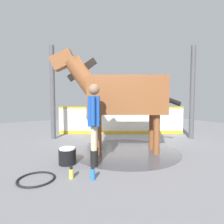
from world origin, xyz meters
name	(u,v)px	position (x,y,z in m)	size (l,w,h in m)	color
ground_plane	(123,147)	(0.00, 0.00, -0.01)	(16.00, 16.00, 0.02)	gray
wet_patch	(126,151)	(-0.39, 0.19, 0.00)	(2.77, 2.77, 0.00)	#4C4C54
barrier_wall	(121,121)	(1.69, -1.08, 0.49)	(2.61, 4.23, 1.06)	silver
roof_post_near	(53,93)	(2.17, 1.43, 1.59)	(0.16, 0.16, 3.17)	#4C4C51
roof_post_far	(192,93)	(-0.31, -2.66, 1.59)	(0.16, 0.16, 3.17)	#4C4C51
horse	(121,95)	(-0.32, 0.30, 1.48)	(2.02, 2.97, 2.62)	brown
handler	(94,118)	(-0.85, 1.33, 0.96)	(0.60, 0.43, 1.67)	black
wash_bucket	(67,156)	(-0.52, 1.80, 0.17)	(0.36, 0.36, 0.35)	black
bottle_shampoo	(71,173)	(-1.25, 1.96, 0.09)	(0.08, 0.08, 0.20)	#D8CC4C
bottle_spray	(93,174)	(-1.50, 1.67, 0.11)	(0.08, 0.08, 0.24)	blue
hose_coil	(36,179)	(-1.00, 2.49, 0.02)	(0.62, 0.62, 0.03)	black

